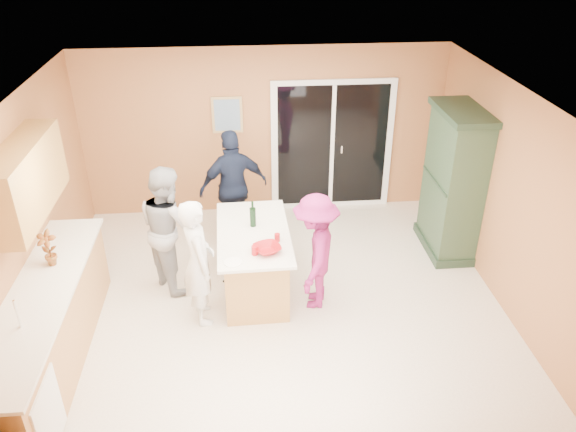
{
  "coord_description": "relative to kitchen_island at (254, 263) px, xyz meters",
  "views": [
    {
      "loc": [
        -0.36,
        -5.62,
        4.33
      ],
      "look_at": [
        0.15,
        0.1,
        1.15
      ],
      "focal_mm": 35.0,
      "sensor_mm": 36.0,
      "label": 1
    }
  ],
  "objects": [
    {
      "name": "floor",
      "position": [
        0.26,
        -0.28,
        -0.4
      ],
      "size": [
        5.5,
        5.5,
        0.0
      ],
      "primitive_type": "plane",
      "color": "silver",
      "rests_on": "ground"
    },
    {
      "name": "ceiling",
      "position": [
        0.26,
        -0.28,
        2.2
      ],
      "size": [
        5.5,
        5.0,
        0.1
      ],
      "primitive_type": "cube",
      "color": "white",
      "rests_on": "wall_back"
    },
    {
      "name": "wall_back",
      "position": [
        0.26,
        2.22,
        0.9
      ],
      "size": [
        5.5,
        0.1,
        2.6
      ],
      "primitive_type": "cube",
      "color": "tan",
      "rests_on": "ground"
    },
    {
      "name": "wall_front",
      "position": [
        0.26,
        -2.78,
        0.9
      ],
      "size": [
        5.5,
        0.1,
        2.6
      ],
      "primitive_type": "cube",
      "color": "tan",
      "rests_on": "ground"
    },
    {
      "name": "wall_left",
      "position": [
        -2.49,
        -0.28,
        0.9
      ],
      "size": [
        0.1,
        5.0,
        2.6
      ],
      "primitive_type": "cube",
      "color": "tan",
      "rests_on": "ground"
    },
    {
      "name": "wall_right",
      "position": [
        3.01,
        -0.28,
        0.9
      ],
      "size": [
        0.1,
        5.0,
        2.6
      ],
      "primitive_type": "cube",
      "color": "tan",
      "rests_on": "ground"
    },
    {
      "name": "left_cabinet_run",
      "position": [
        -2.19,
        -1.33,
        0.06
      ],
      "size": [
        0.65,
        3.05,
        1.24
      ],
      "color": "#B87F47",
      "rests_on": "floor"
    },
    {
      "name": "upper_cabinets",
      "position": [
        -2.31,
        -0.48,
        1.48
      ],
      "size": [
        0.35,
        1.6,
        0.75
      ],
      "primitive_type": "cube",
      "color": "#B87F47",
      "rests_on": "wall_left"
    },
    {
      "name": "sliding_door",
      "position": [
        1.31,
        2.19,
        0.65
      ],
      "size": [
        1.9,
        0.07,
        2.1
      ],
      "color": "white",
      "rests_on": "floor"
    },
    {
      "name": "framed_picture",
      "position": [
        -0.29,
        2.2,
        1.2
      ],
      "size": [
        0.46,
        0.04,
        0.56
      ],
      "color": "tan",
      "rests_on": "wall_back"
    },
    {
      "name": "kitchen_island",
      "position": [
        0.0,
        0.0,
        0.0
      ],
      "size": [
        0.91,
        1.63,
        0.85
      ],
      "rotation": [
        0.0,
        0.0,
        0.02
      ],
      "color": "#B87F47",
      "rests_on": "floor"
    },
    {
      "name": "green_hutch",
      "position": [
        2.75,
        0.76,
        0.61
      ],
      "size": [
        0.6,
        1.13,
        2.07
      ],
      "color": "#1F3222",
      "rests_on": "floor"
    },
    {
      "name": "woman_white",
      "position": [
        -0.64,
        -0.5,
        0.38
      ],
      "size": [
        0.5,
        0.64,
        1.56
      ],
      "primitive_type": "imported",
      "rotation": [
        0.0,
        0.0,
        1.81
      ],
      "color": "silver",
      "rests_on": "floor"
    },
    {
      "name": "woman_grey",
      "position": [
        -1.04,
        0.25,
        0.42
      ],
      "size": [
        0.95,
        1.01,
        1.64
      ],
      "primitive_type": "imported",
      "rotation": [
        0.0,
        0.0,
        2.14
      ],
      "color": "#98989A",
      "rests_on": "floor"
    },
    {
      "name": "woman_navy",
      "position": [
        -0.23,
        1.28,
        0.45
      ],
      "size": [
        1.07,
        0.68,
        1.69
      ],
      "primitive_type": "imported",
      "rotation": [
        0.0,
        0.0,
        3.44
      ],
      "color": "#161B31",
      "rests_on": "floor"
    },
    {
      "name": "woman_magenta",
      "position": [
        0.72,
        -0.34,
        0.34
      ],
      "size": [
        0.77,
        1.06,
        1.48
      ],
      "primitive_type": "imported",
      "rotation": [
        0.0,
        0.0,
        -1.83
      ],
      "color": "#881D6A",
      "rests_on": "floor"
    },
    {
      "name": "serving_bowl",
      "position": [
        0.15,
        -0.46,
        0.49
      ],
      "size": [
        0.4,
        0.4,
        0.08
      ],
      "primitive_type": "imported",
      "rotation": [
        0.0,
        0.0,
        0.36
      ],
      "color": "#A51217",
      "rests_on": "kitchen_island"
    },
    {
      "name": "tulip_vase",
      "position": [
        -2.19,
        -0.65,
        0.75
      ],
      "size": [
        0.23,
        0.17,
        0.41
      ],
      "primitive_type": "imported",
      "rotation": [
        0.0,
        0.0,
        -0.12
      ],
      "color": "red",
      "rests_on": "left_cabinet_run"
    },
    {
      "name": "tumbler_near",
      "position": [
        0.28,
        -0.23,
        0.5
      ],
      "size": [
        0.09,
        0.09,
        0.1
      ],
      "primitive_type": "cylinder",
      "rotation": [
        0.0,
        0.0,
        0.38
      ],
      "color": "#A51217",
      "rests_on": "kitchen_island"
    },
    {
      "name": "tumbler_far",
      "position": [
        0.0,
        -0.5,
        0.51
      ],
      "size": [
        0.1,
        0.1,
        0.11
      ],
      "primitive_type": "cylinder",
      "rotation": [
        0.0,
        0.0,
        -0.34
      ],
      "color": "#A51217",
      "rests_on": "kitchen_island"
    },
    {
      "name": "wine_bottle",
      "position": [
        0.0,
        0.15,
        0.58
      ],
      "size": [
        0.08,
        0.08,
        0.34
      ],
      "rotation": [
        0.0,
        0.0,
        -0.32
      ],
      "color": "black",
      "rests_on": "kitchen_island"
    },
    {
      "name": "white_plate",
      "position": [
        -0.25,
        -0.65,
        0.46
      ],
      "size": [
        0.26,
        0.26,
        0.01
      ],
      "primitive_type": "cylinder",
      "rotation": [
        0.0,
        0.0,
        -0.37
      ],
      "color": "white",
      "rests_on": "kitchen_island"
    }
  ]
}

